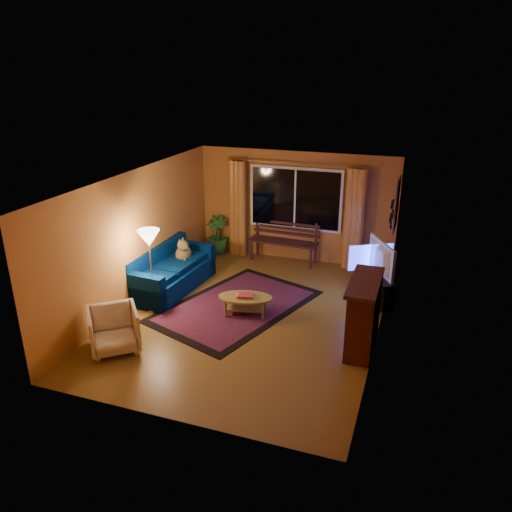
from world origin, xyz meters
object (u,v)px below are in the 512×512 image
(armchair, at_px, (114,328))
(tv_console, at_px, (373,285))
(coffee_table, at_px, (245,305))
(sofa, at_px, (171,269))
(floor_lamp, at_px, (151,271))
(bench, at_px, (283,251))

(armchair, distance_m, tv_console, 4.90)
(armchair, relative_size, coffee_table, 0.78)
(sofa, bearing_deg, floor_lamp, -77.04)
(floor_lamp, bearing_deg, sofa, 98.58)
(bench, distance_m, sofa, 2.78)
(armchair, distance_m, floor_lamp, 1.46)
(floor_lamp, bearing_deg, armchair, -85.85)
(bench, height_order, tv_console, tv_console)
(bench, relative_size, floor_lamp, 1.01)
(tv_console, bearing_deg, floor_lamp, -177.35)
(bench, xyz_separation_m, coffee_table, (0.09, -2.73, -0.06))
(armchair, distance_m, coffee_table, 2.38)
(bench, relative_size, coffee_table, 1.61)
(coffee_table, bearing_deg, tv_console, 34.75)
(bench, distance_m, tv_console, 2.54)
(coffee_table, bearing_deg, bench, 91.85)
(coffee_table, relative_size, tv_console, 0.78)
(bench, xyz_separation_m, armchair, (-1.47, -4.52, 0.15))
(sofa, xyz_separation_m, floor_lamp, (0.14, -0.95, 0.36))
(armchair, relative_size, tv_console, 0.61)
(bench, height_order, armchair, armchair)
(bench, bearing_deg, armchair, -104.94)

